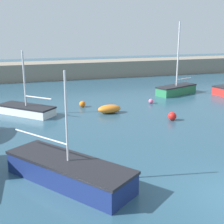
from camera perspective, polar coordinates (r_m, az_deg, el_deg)
harbor_breakwater at (r=41.59m, az=-6.34°, el=7.74°), size 52.41×3.96×2.10m
sailboat_tall_mast at (r=31.50m, az=11.67°, el=4.15°), size 4.76×3.00×6.93m
sailboat_twin_hulled at (r=13.53m, az=-7.97°, el=-10.67°), size 5.05×5.90×4.78m
sailboat_short_mast at (r=24.48m, az=-15.36°, el=0.46°), size 4.34×4.28×4.79m
dinghy_near_pier at (r=23.97m, az=-0.48°, el=0.56°), size 1.86×1.01×0.66m
mooring_buoy_pink at (r=27.27m, az=7.13°, el=1.98°), size 0.40×0.40×0.40m
mooring_buoy_orange at (r=25.96m, az=-5.44°, el=1.47°), size 0.51×0.51×0.51m
mooring_buoy_red at (r=22.52m, az=10.96°, el=-0.76°), size 0.60×0.60×0.60m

